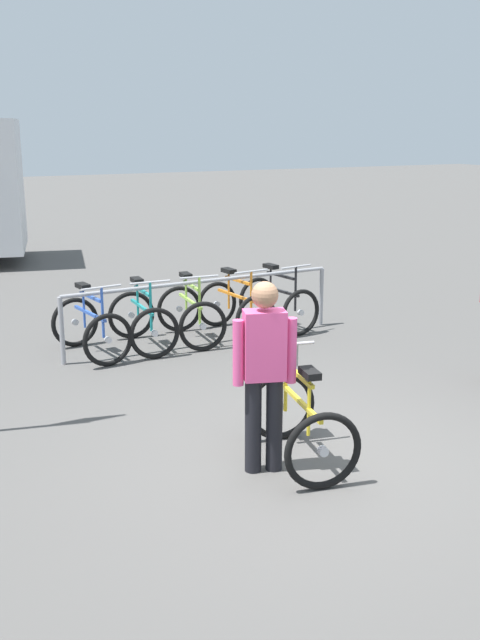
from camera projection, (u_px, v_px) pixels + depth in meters
The scene contains 9 objects.
ground_plane at pixel (306, 460), 6.46m from camera, with size 80.00×80.00×0.00m, color #514F4C.
bike_rack_rail at pixel (203, 294), 9.79m from camera, with size 3.91×0.16×0.88m.
racked_bike_blue at pixel (91, 328), 9.32m from camera, with size 0.79×1.18×0.97m.
racked_bike_teal at pixel (142, 321), 9.65m from camera, with size 0.72×1.13×0.97m.
racked_bike_lime at pixel (191, 315), 9.98m from camera, with size 0.77×1.16×0.97m.
racked_bike_orange at pixel (236, 309), 10.31m from camera, with size 0.76×1.16×0.97m.
racked_bike_black at pixel (278, 303), 10.63m from camera, with size 0.80×1.17×0.97m.
featured_bicycle at pixel (296, 405), 6.41m from camera, with size 0.86×1.25×1.09m.
person_with_featured_bike at pixel (264, 369), 6.04m from camera, with size 0.51×0.30×1.64m.
Camera 1 is at (-3.26, -4.99, 2.83)m, focal length 41.29 mm.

